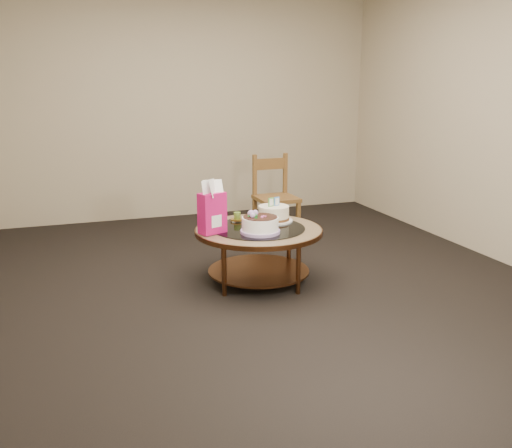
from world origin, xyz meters
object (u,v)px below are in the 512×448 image
object	(u,v)px
cream_cake	(274,214)
gift_bag	(212,207)
dining_chair	(275,197)
coffee_table	(259,237)
decorated_cake	(260,226)

from	to	relation	value
cream_cake	gift_bag	size ratio (longest dim) A/B	0.78
dining_chair	gift_bag	bearing A→B (deg)	-130.66
coffee_table	decorated_cake	distance (m)	0.21
coffee_table	gift_bag	xyz separation A→B (m)	(-0.39, -0.03, 0.28)
decorated_cake	gift_bag	world-z (taller)	gift_bag
coffee_table	cream_cake	size ratio (longest dim) A/B	3.22
coffee_table	decorated_cake	world-z (taller)	decorated_cake
coffee_table	gift_bag	world-z (taller)	gift_bag
cream_cake	decorated_cake	bearing A→B (deg)	-142.50
coffee_table	cream_cake	world-z (taller)	cream_cake
coffee_table	cream_cake	distance (m)	0.29
coffee_table	gift_bag	bearing A→B (deg)	-176.11
cream_cake	dining_chair	bearing A→B (deg)	52.54
decorated_cake	gift_bag	size ratio (longest dim) A/B	0.75
decorated_cake	gift_bag	xyz separation A→B (m)	(-0.34, 0.12, 0.14)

